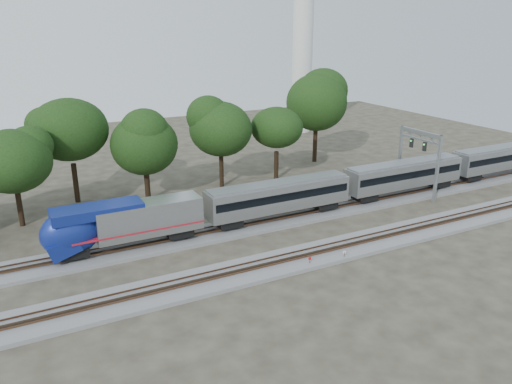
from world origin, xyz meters
TOP-DOWN VIEW (x-y plane):
  - ground at (0.00, 0.00)m, footprint 160.00×160.00m
  - track_far at (0.00, 6.00)m, footprint 160.00×5.00m
  - track_near at (0.00, -4.00)m, footprint 160.00×5.00m
  - train at (48.27, 6.00)m, footprint 133.02×3.24m
  - switch_stand_red at (5.93, -5.64)m, footprint 0.33×0.06m
  - switch_stand_white at (9.78, -6.05)m, footprint 0.32×0.15m
  - switch_lever at (6.71, -5.17)m, footprint 0.51×0.31m
  - signal_gantry at (30.87, 6.00)m, footprint 0.63×7.41m
  - tree_2 at (-18.34, 18.76)m, footprint 7.98×7.98m
  - tree_3 at (-11.24, 24.42)m, footprint 9.90×9.90m
  - tree_4 at (-2.71, 20.67)m, footprint 7.77×7.77m
  - tree_5 at (8.48, 21.59)m, footprint 8.65×8.65m
  - tree_6 at (17.36, 21.18)m, footprint 8.11×8.11m
  - tree_7 at (28.29, 27.07)m, footprint 10.31×10.31m

SIDE VIEW (x-z plane):
  - ground at x=0.00m, z-range 0.00..0.00m
  - switch_lever at x=6.71m, z-range 0.00..0.30m
  - track_far at x=0.00m, z-range -0.16..0.57m
  - track_near at x=0.00m, z-range -0.16..0.57m
  - switch_stand_red at x=5.93m, z-range 0.15..1.20m
  - switch_stand_white at x=9.78m, z-range 0.15..1.21m
  - train at x=48.27m, z-range 0.91..5.70m
  - signal_gantry at x=30.87m, z-range 2.06..11.07m
  - tree_4 at x=-2.71m, z-range 2.15..13.10m
  - tree_2 at x=-18.34m, z-range 2.21..13.45m
  - tree_6 at x=17.36m, z-range 2.24..13.68m
  - tree_5 at x=8.48m, z-range 2.40..14.59m
  - tree_3 at x=-11.24m, z-range 2.75..16.71m
  - tree_7 at x=28.29m, z-range 2.86..17.40m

